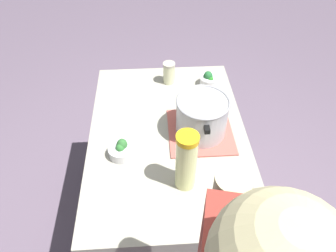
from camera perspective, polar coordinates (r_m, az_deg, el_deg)
name	(u,v)px	position (r m, az deg, el deg)	size (l,w,h in m)	color
ground_plane	(168,221)	(2.27, 0.00, -16.80)	(8.00, 8.00, 0.00)	slate
counter_slab	(168,184)	(1.90, 0.00, -10.49)	(1.14, 0.78, 0.87)	#A39F8E
dish_cloth	(200,131)	(1.58, 5.84, -0.85)	(0.33, 0.32, 0.01)	#BB5A4F
cooking_pot	(202,115)	(1.50, 6.12, 1.94)	(0.32, 0.25, 0.19)	#B7B7BC
lemonade_pitcher	(186,161)	(1.25, 3.31, -6.41)	(0.09, 0.09, 0.29)	#ECEE99
mason_jar	(169,73)	(1.84, 0.18, 9.60)	(0.07, 0.07, 0.13)	beige
broccoli_bowl_front	(121,150)	(1.46, -8.48, -4.31)	(0.12, 0.12, 0.09)	silver
broccoli_bowl_center	(209,80)	(1.85, 7.40, 8.29)	(0.11, 0.11, 0.09)	silver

